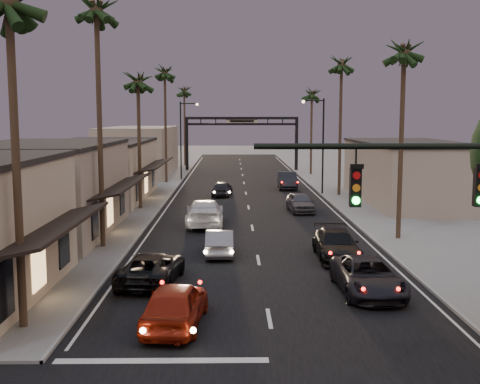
{
  "coord_description": "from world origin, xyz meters",
  "views": [
    {
      "loc": [
        -1.36,
        -11.21,
        7.36
      ],
      "look_at": [
        -0.83,
        27.24,
        2.5
      ],
      "focal_mm": 45.0,
      "sensor_mm": 36.0,
      "label": 1
    }
  ],
  "objects_px": {
    "palm_rb": "(342,60)",
    "oncoming_silver": "(219,242)",
    "palm_lb": "(96,3)",
    "oncoming_pickup": "(151,268)",
    "streetlight_left": "(183,134)",
    "palm_far": "(184,88)",
    "curbside_black": "(336,245)",
    "palm_lc": "(138,76)",
    "palm_ra": "(404,45)",
    "arch": "(242,130)",
    "oncoming_red": "(175,304)",
    "curbside_near": "(368,276)",
    "palm_ld": "(165,69)",
    "streetlight_right": "(320,138)",
    "palm_rc": "(312,91)"
  },
  "relations": [
    {
      "from": "palm_rb",
      "to": "oncoming_silver",
      "type": "distance_m",
      "value": 28.56
    },
    {
      "from": "streetlight_left",
      "to": "palm_far",
      "type": "bearing_deg",
      "value": 93.95
    },
    {
      "from": "palm_lc",
      "to": "palm_far",
      "type": "height_order",
      "value": "palm_far"
    },
    {
      "from": "arch",
      "to": "palm_lc",
      "type": "height_order",
      "value": "palm_lc"
    },
    {
      "from": "curbside_near",
      "to": "oncoming_pickup",
      "type": "bearing_deg",
      "value": 168.58
    },
    {
      "from": "oncoming_pickup",
      "to": "curbside_near",
      "type": "relative_size",
      "value": 0.96
    },
    {
      "from": "palm_ld",
      "to": "curbside_black",
      "type": "bearing_deg",
      "value": -70.54
    },
    {
      "from": "oncoming_silver",
      "to": "palm_ld",
      "type": "bearing_deg",
      "value": -80.36
    },
    {
      "from": "palm_lc",
      "to": "palm_ra",
      "type": "relative_size",
      "value": 0.92
    },
    {
      "from": "oncoming_silver",
      "to": "palm_far",
      "type": "bearing_deg",
      "value": -84.87
    },
    {
      "from": "palm_ld",
      "to": "arch",
      "type": "bearing_deg",
      "value": 60.17
    },
    {
      "from": "oncoming_red",
      "to": "oncoming_pickup",
      "type": "bearing_deg",
      "value": -69.13
    },
    {
      "from": "palm_lc",
      "to": "arch",
      "type": "bearing_deg",
      "value": 75.8
    },
    {
      "from": "palm_ld",
      "to": "oncoming_red",
      "type": "height_order",
      "value": "palm_ld"
    },
    {
      "from": "arch",
      "to": "palm_lb",
      "type": "distance_m",
      "value": 49.39
    },
    {
      "from": "palm_rb",
      "to": "oncoming_pickup",
      "type": "xyz_separation_m",
      "value": [
        -13.51,
        -29.27,
        -11.71
      ]
    },
    {
      "from": "palm_lb",
      "to": "oncoming_pickup",
      "type": "height_order",
      "value": "palm_lb"
    },
    {
      "from": "palm_rb",
      "to": "curbside_near",
      "type": "height_order",
      "value": "palm_rb"
    },
    {
      "from": "palm_far",
      "to": "oncoming_silver",
      "type": "distance_m",
      "value": 59.1
    },
    {
      "from": "palm_ra",
      "to": "palm_far",
      "type": "distance_m",
      "value": 56.58
    },
    {
      "from": "oncoming_silver",
      "to": "curbside_black",
      "type": "xyz_separation_m",
      "value": [
        6.08,
        -1.04,
        0.07
      ]
    },
    {
      "from": "streetlight_right",
      "to": "palm_rc",
      "type": "height_order",
      "value": "palm_rc"
    },
    {
      "from": "palm_lc",
      "to": "palm_rc",
      "type": "height_order",
      "value": "same"
    },
    {
      "from": "streetlight_right",
      "to": "palm_far",
      "type": "height_order",
      "value": "palm_far"
    },
    {
      "from": "arch",
      "to": "streetlight_left",
      "type": "bearing_deg",
      "value": -119.97
    },
    {
      "from": "palm_ra",
      "to": "palm_lb",
      "type": "bearing_deg",
      "value": -173.37
    },
    {
      "from": "palm_lc",
      "to": "streetlight_right",
      "type": "bearing_deg",
      "value": 30.11
    },
    {
      "from": "streetlight_left",
      "to": "oncoming_pickup",
      "type": "height_order",
      "value": "streetlight_left"
    },
    {
      "from": "palm_lb",
      "to": "palm_rb",
      "type": "distance_m",
      "value": 27.94
    },
    {
      "from": "palm_lb",
      "to": "palm_ra",
      "type": "height_order",
      "value": "palm_lb"
    },
    {
      "from": "palm_rb",
      "to": "oncoming_pickup",
      "type": "height_order",
      "value": "palm_rb"
    },
    {
      "from": "palm_ra",
      "to": "streetlight_left",
      "type": "bearing_deg",
      "value": 114.54
    },
    {
      "from": "curbside_black",
      "to": "oncoming_pickup",
      "type": "bearing_deg",
      "value": -152.83
    },
    {
      "from": "oncoming_red",
      "to": "palm_lc",
      "type": "bearing_deg",
      "value": -73.89
    },
    {
      "from": "palm_lc",
      "to": "curbside_near",
      "type": "relative_size",
      "value": 2.32
    },
    {
      "from": "palm_lc",
      "to": "streetlight_left",
      "type": "bearing_deg",
      "value": 85.63
    },
    {
      "from": "arch",
      "to": "palm_rb",
      "type": "xyz_separation_m",
      "value": [
        8.6,
        -26.0,
        6.88
      ]
    },
    {
      "from": "palm_lc",
      "to": "palm_rb",
      "type": "xyz_separation_m",
      "value": [
        17.2,
        8.0,
        1.95
      ]
    },
    {
      "from": "palm_rb",
      "to": "palm_rc",
      "type": "distance_m",
      "value": 20.09
    },
    {
      "from": "oncoming_pickup",
      "to": "oncoming_silver",
      "type": "bearing_deg",
      "value": -111.82
    },
    {
      "from": "palm_rb",
      "to": "oncoming_red",
      "type": "xyz_separation_m",
      "value": [
        -11.95,
        -34.77,
        -11.61
      ]
    },
    {
      "from": "palm_ld",
      "to": "curbside_near",
      "type": "bearing_deg",
      "value": -72.87
    },
    {
      "from": "palm_lb",
      "to": "palm_ra",
      "type": "bearing_deg",
      "value": 6.63
    },
    {
      "from": "palm_lb",
      "to": "oncoming_silver",
      "type": "height_order",
      "value": "palm_lb"
    },
    {
      "from": "arch",
      "to": "palm_lb",
      "type": "bearing_deg",
      "value": -100.16
    },
    {
      "from": "oncoming_pickup",
      "to": "oncoming_silver",
      "type": "xyz_separation_m",
      "value": [
        2.89,
        5.5,
        -0.02
      ]
    },
    {
      "from": "palm_lb",
      "to": "oncoming_pickup",
      "type": "xyz_separation_m",
      "value": [
        3.69,
        -7.27,
        -12.68
      ]
    },
    {
      "from": "streetlight_right",
      "to": "palm_lc",
      "type": "distance_m",
      "value": 18.66
    },
    {
      "from": "palm_ld",
      "to": "curbside_near",
      "type": "relative_size",
      "value": 2.7
    },
    {
      "from": "curbside_black",
      "to": "streetlight_left",
      "type": "bearing_deg",
      "value": 106.53
    }
  ]
}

